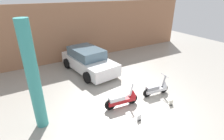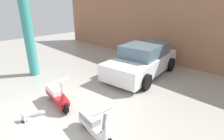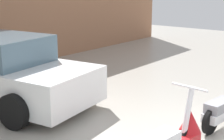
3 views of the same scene
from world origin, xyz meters
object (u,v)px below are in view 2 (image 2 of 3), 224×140
at_px(scooter_front_right, 95,126).
at_px(support_column_side, 28,32).
at_px(scooter_front_left, 58,96).
at_px(car_rear_left, 143,60).
at_px(placard_near_left_scooter, 23,118).

distance_m(scooter_front_right, support_column_side, 5.65).
xyz_separation_m(scooter_front_left, car_rear_left, (0.22, 4.34, 0.30)).
distance_m(car_rear_left, placard_near_left_scooter, 5.50).
height_order(car_rear_left, support_column_side, support_column_side).
bearing_deg(placard_near_left_scooter, scooter_front_right, 28.87).
bearing_deg(car_rear_left, scooter_front_left, -10.64).
relative_size(car_rear_left, support_column_side, 1.11).
bearing_deg(support_column_side, scooter_front_right, -6.76).
xyz_separation_m(car_rear_left, placard_near_left_scooter, (-0.18, -5.47, -0.58)).
xyz_separation_m(scooter_front_right, placard_near_left_scooter, (-1.96, -1.08, -0.24)).
bearing_deg(support_column_side, car_rear_left, 46.36).
height_order(car_rear_left, placard_near_left_scooter, car_rear_left).
bearing_deg(scooter_front_right, scooter_front_left, -175.06).
bearing_deg(scooter_front_left, placard_near_left_scooter, -82.13).
relative_size(scooter_front_left, placard_near_left_scooter, 6.16).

